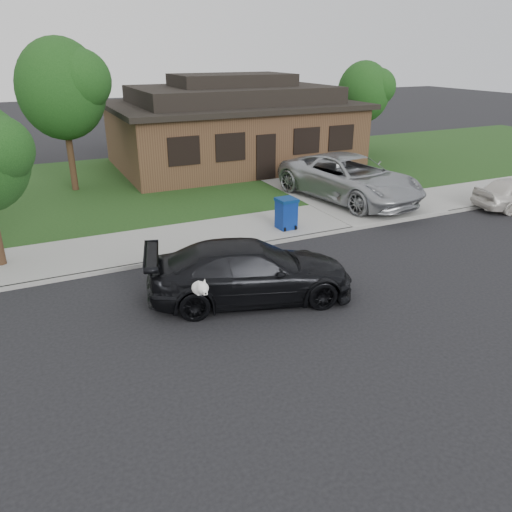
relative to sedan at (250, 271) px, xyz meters
name	(u,v)px	position (x,y,z in m)	size (l,w,h in m)	color
ground	(313,290)	(1.70, -0.31, -0.76)	(120.00, 120.00, 0.00)	black
sidewalk	(239,231)	(1.70, 4.69, -0.70)	(60.00, 3.00, 0.12)	gray
curb	(257,245)	(1.70, 3.19, -0.70)	(60.00, 0.12, 0.12)	gray
lawn	(173,180)	(1.70, 12.69, -0.69)	(60.00, 13.00, 0.13)	#193814
driveway	(312,181)	(7.70, 9.69, -0.69)	(4.50, 13.00, 0.14)	gray
sedan	(250,271)	(0.00, 0.00, 0.00)	(5.57, 3.39, 1.51)	black
minivan	(350,178)	(7.33, 6.17, 0.29)	(2.99, 6.49, 1.80)	#A1A4A8
recycling_bin	(286,213)	(3.26, 4.11, -0.09)	(0.68, 0.71, 1.08)	navy
house	(233,126)	(5.70, 14.68, 1.38)	(12.60, 8.60, 4.65)	#422B1C
tree_0	(66,87)	(-2.63, 12.56, 3.72)	(3.78, 3.60, 6.34)	#332114
tree_1	(367,91)	(13.84, 14.08, 2.96)	(3.15, 3.00, 5.25)	#332114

